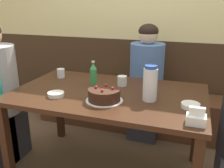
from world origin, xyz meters
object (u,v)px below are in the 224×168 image
water_pitcher (150,83)px  bowl_soup_white (56,94)px  bench_seat (133,110)px  napkin_holder (196,118)px  birthday_cake (104,95)px  glass_tumbler_short (122,81)px  bowl_rice_small (190,105)px  glass_water_tall (61,73)px  soju_bottle (93,74)px  person_grey_tee (146,85)px

water_pitcher → bowl_soup_white: size_ratio=2.10×
bench_seat → napkin_holder: size_ratio=20.19×
birthday_cake → water_pitcher: size_ratio=1.03×
napkin_holder → bowl_soup_white: 0.99m
bowl_soup_white → glass_tumbler_short: size_ratio=1.47×
bowl_rice_small → glass_water_tall: 1.20m
glass_water_tall → bowl_soup_white: bearing=-64.7°
water_pitcher → bowl_soup_white: 0.69m
water_pitcher → glass_tumbler_short: water_pitcher is taller
bench_seat → water_pitcher: (0.33, -0.89, 0.63)m
bench_seat → soju_bottle: bearing=-103.5°
bowl_soup_white → napkin_holder: bearing=-7.7°
person_grey_tee → glass_tumbler_short: bearing=-11.1°
birthday_cake → person_grey_tee: (0.13, 0.88, -0.20)m
birthday_cake → bowl_rice_small: bearing=7.0°
bowl_soup_white → bowl_rice_small: same height
water_pitcher → soju_bottle: size_ratio=1.24×
bowl_soup_white → glass_water_tall: size_ratio=1.48×
bowl_rice_small → person_grey_tee: 0.94m
glass_tumbler_short → person_grey_tee: size_ratio=0.07×
birthday_cake → person_grey_tee: size_ratio=0.22×
bowl_soup_white → bowl_rice_small: size_ratio=0.98×
water_pitcher → person_grey_tee: (-0.17, 0.77, -0.28)m
bench_seat → napkin_holder: napkin_holder is taller
soju_bottle → bowl_rice_small: soju_bottle is taller
birthday_cake → bowl_rice_small: birthday_cake is taller
bench_seat → glass_water_tall: glass_water_tall is taller
birthday_cake → water_pitcher: (0.30, 0.11, 0.08)m
bowl_soup_white → bench_seat: bearing=72.2°
person_grey_tee → soju_bottle: bearing=-29.5°
glass_water_tall → person_grey_tee: person_grey_tee is taller
bench_seat → glass_water_tall: (-0.54, -0.60, 0.55)m
bench_seat → birthday_cake: birthday_cake is taller
bowl_soup_white → glass_tumbler_short: 0.55m
soju_bottle → person_grey_tee: 0.72m
glass_tumbler_short → bowl_soup_white: bearing=-135.0°
glass_tumbler_short → soju_bottle: bearing=-165.0°
glass_water_tall → soju_bottle: bearing=-16.2°
water_pitcher → glass_tumbler_short: 0.38m
water_pitcher → birthday_cake: bearing=-158.9°
bench_seat → person_grey_tee: size_ratio=1.87×
bowl_soup_white → person_grey_tee: (0.49, 0.92, -0.17)m
soju_bottle → person_grey_tee: person_grey_tee is taller
bench_seat → glass_tumbler_short: (0.06, -0.65, 0.55)m
soju_bottle → napkin_holder: size_ratio=1.86×
napkin_holder → glass_tumbler_short: napkin_holder is taller
napkin_holder → person_grey_tee: 1.17m
bench_seat → bowl_soup_white: size_ratio=18.43×
glass_water_tall → glass_tumbler_short: size_ratio=0.99×
soju_bottle → napkin_holder: 0.94m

